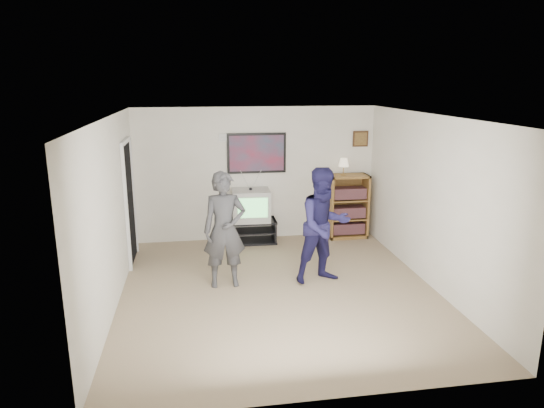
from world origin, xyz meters
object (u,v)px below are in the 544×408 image
object	(u,v)px
crt_television	(251,205)
bookshelf	(348,206)
person_tall	(225,230)
media_stand	(253,231)
person_short	(324,226)

from	to	relation	value
crt_television	bookshelf	bearing A→B (deg)	3.77
crt_television	person_tall	size ratio (longest dim) A/B	0.40
media_stand	bookshelf	world-z (taller)	bookshelf
media_stand	crt_television	size ratio (longest dim) A/B	1.28
crt_television	person_short	bearing A→B (deg)	-63.96
person_tall	person_short	world-z (taller)	person_short
bookshelf	person_short	bearing A→B (deg)	-116.69
person_tall	person_short	size ratio (longest dim) A/B	0.98
person_short	crt_television	bearing A→B (deg)	100.26
crt_television	bookshelf	world-z (taller)	bookshelf
media_stand	crt_television	xyz separation A→B (m)	(-0.03, 0.00, 0.51)
media_stand	person_short	distance (m)	2.23
person_tall	person_short	xyz separation A→B (m)	(1.47, -0.08, 0.02)
crt_television	person_short	world-z (taller)	person_short
media_stand	crt_television	bearing A→B (deg)	-178.95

